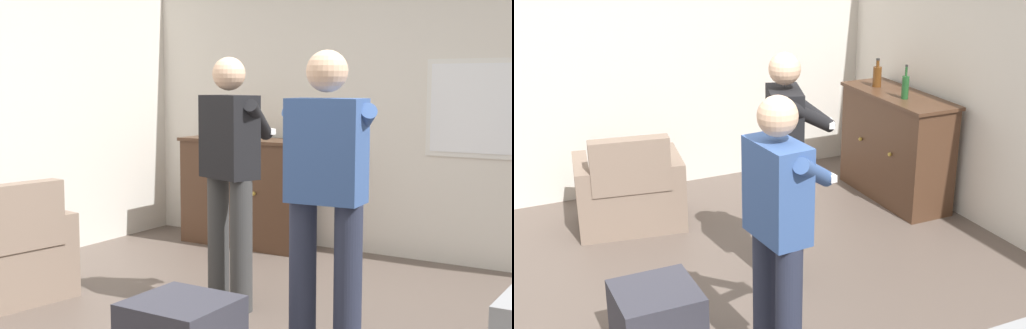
% 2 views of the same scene
% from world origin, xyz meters
% --- Properties ---
extents(wall_back_with_window, '(5.20, 0.15, 2.80)m').
position_xyz_m(wall_back_with_window, '(0.02, 2.66, 1.40)').
color(wall_back_with_window, silver).
rests_on(wall_back_with_window, ground).
extents(armchair, '(0.77, 0.97, 0.85)m').
position_xyz_m(armchair, '(-1.81, -0.10, 0.29)').
color(armchair, '#7F6B5B').
rests_on(armchair, ground).
extents(sideboard_cabinet, '(1.24, 0.49, 1.00)m').
position_xyz_m(sideboard_cabinet, '(-1.38, 2.30, 0.50)').
color(sideboard_cabinet, '#472D1E').
rests_on(sideboard_cabinet, ground).
extents(bottle_wine_green, '(0.08, 0.08, 0.27)m').
position_xyz_m(bottle_wine_green, '(-1.69, 2.27, 1.10)').
color(bottle_wine_green, '#593314').
rests_on(bottle_wine_green, sideboard_cabinet).
extents(bottle_liquor_amber, '(0.06, 0.06, 0.30)m').
position_xyz_m(bottle_liquor_amber, '(-1.22, 2.24, 1.11)').
color(bottle_liquor_amber, '#1E4C23').
rests_on(bottle_liquor_amber, sideboard_cabinet).
extents(person_standing_left, '(0.53, 0.52, 1.68)m').
position_xyz_m(person_standing_left, '(-0.43, 0.68, 0.94)').
color(person_standing_left, '#383838').
rests_on(person_standing_left, ground).
extents(person_standing_right, '(0.56, 0.49, 1.68)m').
position_xyz_m(person_standing_right, '(0.55, 0.15, 0.94)').
color(person_standing_right, '#282D42').
rests_on(person_standing_right, ground).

